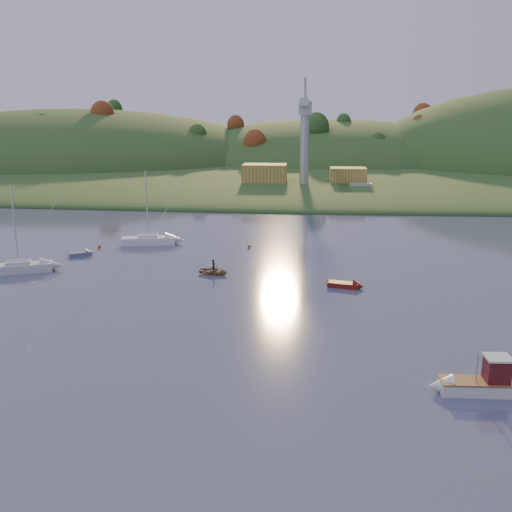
# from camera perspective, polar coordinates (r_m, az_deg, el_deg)

# --- Properties ---
(far_shore) EXTENTS (620.00, 220.00, 1.50)m
(far_shore) POSITION_cam_1_polar(r_m,az_deg,el_deg) (252.71, 4.77, 9.43)
(far_shore) COLOR #2A4B1E
(far_shore) RESTS_ON ground
(shore_slope) EXTENTS (640.00, 150.00, 7.00)m
(shore_slope) POSITION_cam_1_polar(r_m,az_deg,el_deg) (187.96, 4.41, 7.96)
(shore_slope) COLOR #2A4B1E
(shore_slope) RESTS_ON ground
(hill_left) EXTENTS (170.00, 140.00, 44.00)m
(hill_left) POSITION_cam_1_polar(r_m,az_deg,el_deg) (241.84, -17.48, 8.66)
(hill_left) COLOR #2A4B1E
(hill_left) RESTS_ON ground
(hill_center) EXTENTS (140.00, 120.00, 36.00)m
(hill_center) POSITION_cam_1_polar(r_m,az_deg,el_deg) (232.81, 7.17, 9.00)
(hill_center) COLOR #2A4B1E
(hill_center) RESTS_ON ground
(hillside_trees) EXTENTS (280.00, 50.00, 32.00)m
(hillside_trees) POSITION_cam_1_polar(r_m,az_deg,el_deg) (207.87, 4.54, 8.51)
(hillside_trees) COLOR #294F1C
(hillside_trees) RESTS_ON ground
(wharf) EXTENTS (42.00, 16.00, 2.40)m
(wharf) POSITION_cam_1_polar(r_m,az_deg,el_deg) (145.05, 6.00, 6.69)
(wharf) COLOR slate
(wharf) RESTS_ON ground
(shed_west) EXTENTS (11.00, 8.00, 4.80)m
(shed_west) POSITION_cam_1_polar(r_m,az_deg,el_deg) (146.16, 0.88, 8.23)
(shed_west) COLOR olive
(shed_west) RESTS_ON wharf
(shed_east) EXTENTS (9.00, 7.00, 4.00)m
(shed_east) POSITION_cam_1_polar(r_m,az_deg,el_deg) (146.95, 9.18, 7.94)
(shed_east) COLOR olive
(shed_east) RESTS_ON wharf
(dock_crane) EXTENTS (3.20, 28.00, 20.30)m
(dock_crane) POSITION_cam_1_polar(r_m,az_deg,el_deg) (140.39, 4.91, 13.02)
(dock_crane) COLOR #B7B7BC
(dock_crane) RESTS_ON wharf
(fishing_boat) EXTENTS (5.82, 2.04, 3.67)m
(fishing_boat) POSITION_cam_1_polar(r_m,az_deg,el_deg) (43.49, 20.62, -11.72)
(fishing_boat) COLOR silver
(fishing_boat) RESTS_ON ground
(sailboat_near) EXTENTS (8.10, 5.23, 10.84)m
(sailboat_near) POSITION_cam_1_polar(r_m,az_deg,el_deg) (76.75, -22.63, -1.01)
(sailboat_near) COLOR silver
(sailboat_near) RESTS_ON ground
(sailboat_far) EXTENTS (8.35, 4.07, 11.13)m
(sailboat_far) POSITION_cam_1_polar(r_m,az_deg,el_deg) (88.08, -10.71, 1.63)
(sailboat_far) COLOR white
(sailboat_far) RESTS_ON ground
(canoe) EXTENTS (4.17, 3.37, 0.76)m
(canoe) POSITION_cam_1_polar(r_m,az_deg,el_deg) (70.34, -4.26, -1.52)
(canoe) COLOR #856749
(canoe) RESTS_ON ground
(paddler) EXTENTS (0.50, 0.66, 1.61)m
(paddler) POSITION_cam_1_polar(r_m,az_deg,el_deg) (70.23, -4.27, -1.18)
(paddler) COLOR black
(paddler) RESTS_ON ground
(red_tender) EXTENTS (4.26, 2.28, 1.38)m
(red_tender) POSITION_cam_1_polar(r_m,az_deg,el_deg) (65.43, 9.40, -2.93)
(red_tender) COLOR #5E150D
(red_tender) RESTS_ON ground
(grey_dinghy) EXTENTS (3.53, 2.86, 1.26)m
(grey_dinghy) POSITION_cam_1_polar(r_m,az_deg,el_deg) (83.19, -16.79, 0.24)
(grey_dinghy) COLOR slate
(grey_dinghy) RESTS_ON ground
(work_vessel) EXTENTS (12.72, 5.27, 3.20)m
(work_vessel) POSITION_cam_1_polar(r_m,az_deg,el_deg) (141.57, 10.39, 6.34)
(work_vessel) COLOR slate
(work_vessel) RESTS_ON ground
(buoy_1) EXTENTS (0.50, 0.50, 0.50)m
(buoy_1) POSITION_cam_1_polar(r_m,az_deg,el_deg) (66.76, 7.23, -2.55)
(buoy_1) COLOR #F3450C
(buoy_1) RESTS_ON ground
(buoy_2) EXTENTS (0.50, 0.50, 0.50)m
(buoy_2) POSITION_cam_1_polar(r_m,az_deg,el_deg) (87.21, -15.40, 0.93)
(buoy_2) COLOR #F3450C
(buoy_2) RESTS_ON ground
(buoy_3) EXTENTS (0.50, 0.50, 0.50)m
(buoy_3) POSITION_cam_1_polar(r_m,az_deg,el_deg) (84.24, -0.69, 0.99)
(buoy_3) COLOR #F3450C
(buoy_3) RESTS_ON ground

